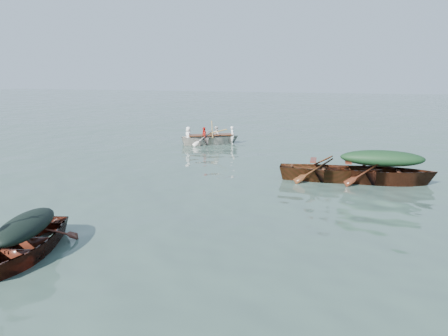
# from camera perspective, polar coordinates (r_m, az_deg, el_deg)

# --- Properties ---
(ground) EXTENTS (140.00, 140.00, 0.00)m
(ground) POSITION_cam_1_polar(r_m,az_deg,el_deg) (11.17, -5.53, -6.22)
(ground) COLOR #364C42
(ground) RESTS_ON ground
(dark_covered_boat) EXTENTS (2.29, 3.89, 0.91)m
(dark_covered_boat) POSITION_cam_1_polar(r_m,az_deg,el_deg) (9.66, -24.15, -10.35)
(dark_covered_boat) COLOR #481A10
(dark_covered_boat) RESTS_ON ground
(green_tarp_boat) EXTENTS (4.92, 1.93, 1.15)m
(green_tarp_boat) POSITION_cam_1_polar(r_m,az_deg,el_deg) (15.19, 19.73, -1.88)
(green_tarp_boat) COLOR #482010
(green_tarp_boat) RESTS_ON ground
(open_wooden_boat) EXTENTS (4.75, 1.85, 1.10)m
(open_wooden_boat) POSITION_cam_1_polar(r_m,az_deg,el_deg) (15.07, 13.62, -1.61)
(open_wooden_boat) COLOR #4F2513
(open_wooden_boat) RESTS_ON ground
(rowed_boat) EXTENTS (4.12, 3.12, 0.96)m
(rowed_boat) POSITION_cam_1_polar(r_m,az_deg,el_deg) (22.06, -1.78, 3.11)
(rowed_boat) COLOR silver
(rowed_boat) RESTS_ON ground
(dark_tarp_cover) EXTENTS (1.26, 2.14, 0.40)m
(dark_tarp_cover) POSITION_cam_1_polar(r_m,az_deg,el_deg) (9.44, -24.51, -6.67)
(dark_tarp_cover) COLOR black
(dark_tarp_cover) RESTS_ON dark_covered_boat
(green_tarp_cover) EXTENTS (2.70, 1.06, 0.52)m
(green_tarp_cover) POSITION_cam_1_polar(r_m,az_deg,el_deg) (15.02, 19.96, 1.20)
(green_tarp_cover) COLOR black
(green_tarp_cover) RESTS_ON green_tarp_boat
(thwart_benches) EXTENTS (2.39, 1.07, 0.04)m
(thwart_benches) POSITION_cam_1_polar(r_m,az_deg,el_deg) (14.94, 13.73, 0.51)
(thwart_benches) COLOR #511D13
(thwart_benches) RESTS_ON open_wooden_boat
(rowers) EXTENTS (3.01, 2.39, 0.76)m
(rowers) POSITION_cam_1_polar(r_m,az_deg,el_deg) (21.93, -1.79, 5.33)
(rowers) COLOR silver
(rowers) RESTS_ON rowed_boat
(oars) EXTENTS (1.84, 2.54, 0.06)m
(oars) POSITION_cam_1_polar(r_m,az_deg,el_deg) (21.98, -1.78, 4.42)
(oars) COLOR olive
(oars) RESTS_ON rowed_boat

